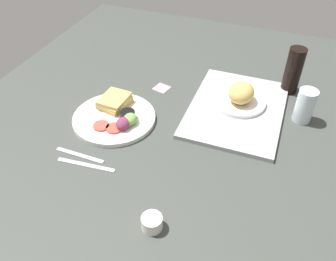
# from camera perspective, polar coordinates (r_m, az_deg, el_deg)

# --- Properties ---
(ground_plane) EXTENTS (1.90, 1.50, 0.03)m
(ground_plane) POSITION_cam_1_polar(r_m,az_deg,el_deg) (1.22, -0.98, -1.05)
(ground_plane) COLOR #383D38
(serving_tray) EXTENTS (0.45, 0.33, 0.02)m
(serving_tray) POSITION_cam_1_polar(r_m,az_deg,el_deg) (1.33, 10.89, 3.37)
(serving_tray) COLOR #9EA0A3
(serving_tray) RESTS_ON ground_plane
(bread_plate_near) EXTENTS (0.20, 0.20, 0.09)m
(bread_plate_near) POSITION_cam_1_polar(r_m,az_deg,el_deg) (1.33, 11.47, 5.38)
(bread_plate_near) COLOR white
(bread_plate_near) RESTS_ON serving_tray
(plate_with_salad) EXTENTS (0.29, 0.29, 0.05)m
(plate_with_salad) POSITION_cam_1_polar(r_m,az_deg,el_deg) (1.28, -8.34, 2.40)
(plate_with_salad) COLOR white
(plate_with_salad) RESTS_ON ground_plane
(drinking_glass) EXTENTS (0.07, 0.07, 0.12)m
(drinking_glass) POSITION_cam_1_polar(r_m,az_deg,el_deg) (1.32, 21.07, 3.73)
(drinking_glass) COLOR silver
(drinking_glass) RESTS_ON ground_plane
(soda_bottle) EXTENTS (0.06, 0.06, 0.18)m
(soda_bottle) POSITION_cam_1_polar(r_m,az_deg,el_deg) (1.45, 19.41, 9.02)
(soda_bottle) COLOR black
(soda_bottle) RESTS_ON ground_plane
(espresso_cup) EXTENTS (0.06, 0.06, 0.04)m
(espresso_cup) POSITION_cam_1_polar(r_m,az_deg,el_deg) (0.95, -2.59, -14.52)
(espresso_cup) COLOR silver
(espresso_cup) RESTS_ON ground_plane
(fork) EXTENTS (0.02, 0.17, 0.01)m
(fork) POSITION_cam_1_polar(r_m,az_deg,el_deg) (1.17, -13.92, -3.82)
(fork) COLOR #B7B7BC
(fork) RESTS_ON ground_plane
(knife) EXTENTS (0.03, 0.19, 0.01)m
(knife) POSITION_cam_1_polar(r_m,az_deg,el_deg) (1.14, -12.99, -5.34)
(knife) COLOR #B7B7BC
(knife) RESTS_ON ground_plane
(sticky_note) EXTENTS (0.07, 0.07, 0.00)m
(sticky_note) POSITION_cam_1_polar(r_m,az_deg,el_deg) (1.43, -1.04, 6.83)
(sticky_note) COLOR pink
(sticky_note) RESTS_ON ground_plane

